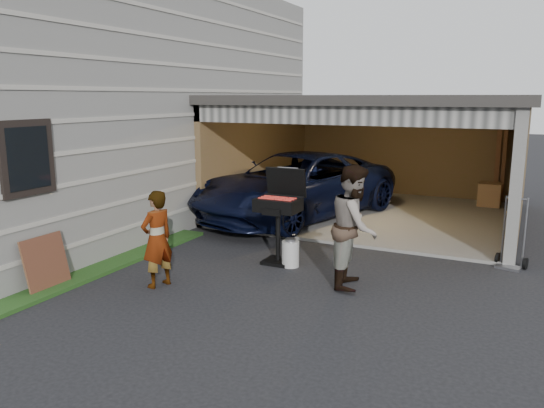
{
  "coord_description": "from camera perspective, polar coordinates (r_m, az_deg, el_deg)",
  "views": [
    {
      "loc": [
        4.07,
        -6.1,
        2.87
      ],
      "look_at": [
        0.34,
        1.51,
        1.15
      ],
      "focal_mm": 35.0,
      "sensor_mm": 36.0,
      "label": 1
    }
  ],
  "objects": [
    {
      "name": "groundcover_strip",
      "position": [
        8.6,
        -23.83,
        -8.83
      ],
      "size": [
        0.5,
        8.0,
        0.06
      ],
      "primitive_type": "cube",
      "color": "#193814",
      "rests_on": "ground"
    },
    {
      "name": "garage",
      "position": [
        13.35,
        11.74,
        6.94
      ],
      "size": [
        6.8,
        6.3,
        2.9
      ],
      "color": "#605E59",
      "rests_on": "ground"
    },
    {
      "name": "propane_tank",
      "position": [
        9.13,
        2.0,
        -5.38
      ],
      "size": [
        0.38,
        0.38,
        0.45
      ],
      "primitive_type": "cylinder",
      "rotation": [
        0.0,
        0.0,
        -0.33
      ],
      "color": "beige",
      "rests_on": "ground"
    },
    {
      "name": "plywood_panel",
      "position": [
        8.7,
        -23.15,
        -5.88
      ],
      "size": [
        0.21,
        0.75,
        0.83
      ],
      "primitive_type": "cube",
      "rotation": [
        0.0,
        -0.21,
        0.0
      ],
      "color": "#4F271B",
      "rests_on": "ground"
    },
    {
      "name": "hand_truck",
      "position": [
        9.94,
        24.32,
        -4.95
      ],
      "size": [
        0.54,
        0.46,
        1.22
      ],
      "rotation": [
        0.0,
        0.0,
        -0.25
      ],
      "color": "slate",
      "rests_on": "ground"
    },
    {
      "name": "ground",
      "position": [
        7.87,
        -7.21,
        -10.0
      ],
      "size": [
        80.0,
        80.0,
        0.0
      ],
      "primitive_type": "plane",
      "color": "black",
      "rests_on": "ground"
    },
    {
      "name": "woman",
      "position": [
        8.24,
        -12.27,
        -3.71
      ],
      "size": [
        0.49,
        0.62,
        1.5
      ],
      "primitive_type": "imported",
      "rotation": [
        0.0,
        0.0,
        -1.83
      ],
      "color": "#9DAFC5",
      "rests_on": "ground"
    },
    {
      "name": "house",
      "position": [
        14.26,
        -19.17,
        10.38
      ],
      "size": [
        7.0,
        11.0,
        5.5
      ],
      "primitive_type": "cube",
      "color": "#474744",
      "rests_on": "ground"
    },
    {
      "name": "man",
      "position": [
        8.13,
        8.85,
        -2.39
      ],
      "size": [
        0.86,
        1.02,
        1.88
      ],
      "primitive_type": "imported",
      "rotation": [
        0.0,
        0.0,
        1.74
      ],
      "color": "#442F1A",
      "rests_on": "ground"
    },
    {
      "name": "minivan",
      "position": [
        12.5,
        2.6,
        1.73
      ],
      "size": [
        3.95,
        5.93,
        1.51
      ],
      "primitive_type": "imported",
      "rotation": [
        0.0,
        0.0,
        -0.29
      ],
      "color": "black",
      "rests_on": "ground"
    },
    {
      "name": "bbq_grill",
      "position": [
        9.16,
        0.76,
        -0.44
      ],
      "size": [
        0.74,
        0.65,
        1.65
      ],
      "color": "black",
      "rests_on": "ground"
    }
  ]
}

